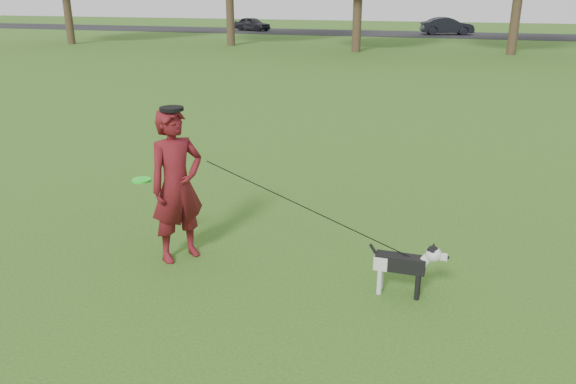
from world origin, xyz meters
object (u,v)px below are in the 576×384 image
(man, at_px, (177,186))
(dog, at_px, (406,262))
(car_left, at_px, (252,24))
(car_mid, at_px, (447,26))

(man, height_order, dog, man)
(man, distance_m, dog, 2.80)
(dog, relative_size, car_left, 0.26)
(man, height_order, car_mid, man)
(man, xyz_separation_m, dog, (2.74, -0.11, -0.54))
(man, distance_m, car_left, 42.48)
(car_mid, bearing_deg, dog, 165.90)
(car_left, xyz_separation_m, car_mid, (15.71, 0.00, 0.09))
(dog, bearing_deg, man, 177.62)
(dog, bearing_deg, car_left, 112.98)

